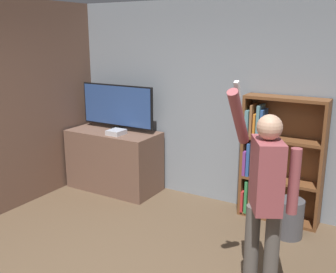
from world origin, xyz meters
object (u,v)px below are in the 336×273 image
at_px(television, 117,106).
at_px(waste_bin, 289,218).
at_px(game_console, 116,132).
at_px(bookshelf, 274,158).
at_px(person, 265,190).

xyz_separation_m(television, waste_bin, (2.62, -0.27, -1.01)).
relative_size(television, game_console, 5.11).
height_order(bookshelf, person, person).
bearing_deg(television, person, -28.13).
bearing_deg(person, waste_bin, 153.04).
distance_m(game_console, bookshelf, 2.18).
bearing_deg(game_console, bookshelf, 9.62).
xyz_separation_m(bookshelf, waste_bin, (0.32, -0.39, -0.55)).
xyz_separation_m(game_console, person, (2.49, -1.17, 0.06)).
bearing_deg(waste_bin, bookshelf, 129.57).
bearing_deg(bookshelf, person, -77.39).
xyz_separation_m(person, waste_bin, (-0.02, 1.14, -0.76)).
bearing_deg(game_console, waste_bin, -0.57).
bearing_deg(game_console, person, -25.18).
distance_m(person, waste_bin, 1.37).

